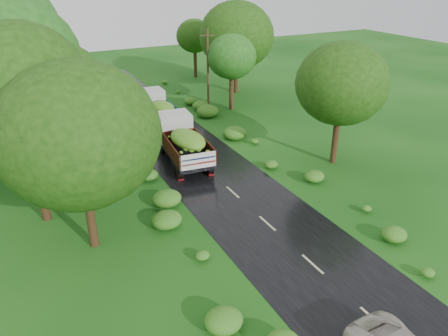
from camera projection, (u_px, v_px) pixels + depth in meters
ground at (313, 264)px, 20.58m from camera, size 120.00×120.00×0.00m
road at (258, 215)px, 24.61m from camera, size 6.50×80.00×0.02m
road_lines at (249, 207)px, 25.41m from camera, size 0.12×69.60×0.00m
truck_near at (182, 139)px, 30.72m from camera, size 3.13×7.11×2.90m
truck_far at (158, 108)px, 37.59m from camera, size 2.40×6.48×2.71m
utility_pole at (208, 70)px, 40.26m from camera, size 1.29×0.49×7.58m
trees_left at (14, 60)px, 31.56m from camera, size 7.24×33.67×9.35m
trees_right at (247, 49)px, 41.18m from camera, size 6.86×31.25×7.80m
shrubs at (194, 153)px, 31.71m from camera, size 11.90×44.00×0.70m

